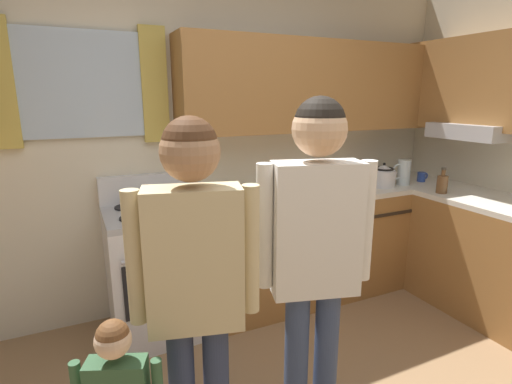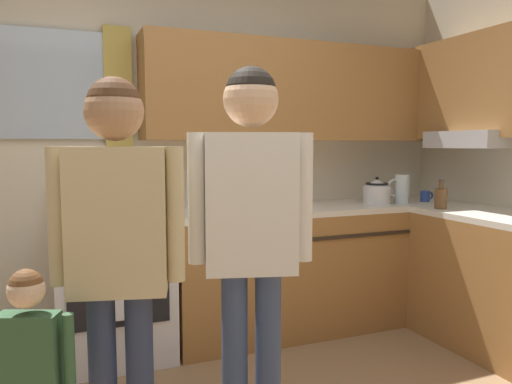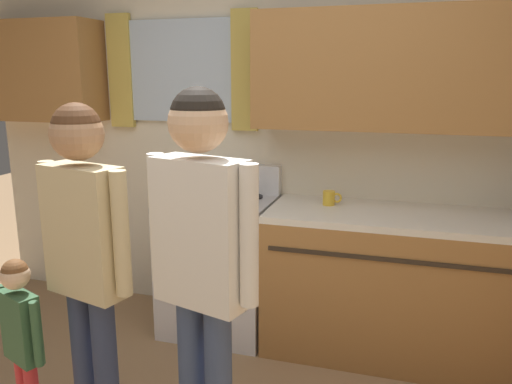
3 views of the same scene
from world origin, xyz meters
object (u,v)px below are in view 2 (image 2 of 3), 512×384
at_px(adult_in_plaid, 251,218).
at_px(mug_cobalt_blue, 425,196).
at_px(cup_terracotta, 375,196).
at_px(stove_oven, 114,284).
at_px(bottle_squat_brown, 441,198).
at_px(adult_holding_child, 118,237).
at_px(stovetop_kettle, 377,192).
at_px(small_child, 30,368).
at_px(mug_mustard_yellow, 217,202).
at_px(water_pitcher, 401,189).

bearing_deg(adult_in_plaid, mug_cobalt_blue, 31.61).
relative_size(mug_cobalt_blue, cup_terracotta, 1.05).
height_order(stove_oven, cup_terracotta, stove_oven).
xyz_separation_m(bottle_squat_brown, cup_terracotta, (-0.15, 0.56, -0.04)).
height_order(stove_oven, adult_holding_child, adult_holding_child).
xyz_separation_m(mug_cobalt_blue, stovetop_kettle, (-0.47, -0.01, 0.05)).
bearing_deg(adult_in_plaid, small_child, -175.65).
xyz_separation_m(bottle_squat_brown, mug_cobalt_blue, (0.20, 0.39, -0.03)).
relative_size(bottle_squat_brown, small_child, 0.22).
relative_size(mug_mustard_yellow, mug_cobalt_blue, 1.05).
distance_m(stovetop_kettle, water_pitcher, 0.21).
distance_m(cup_terracotta, stovetop_kettle, 0.23).
relative_size(cup_terracotta, water_pitcher, 0.49).
bearing_deg(stovetop_kettle, adult_holding_child, -149.72).
height_order(mug_mustard_yellow, water_pitcher, water_pitcher).
xyz_separation_m(mug_cobalt_blue, water_pitcher, (-0.26, -0.03, 0.07)).
height_order(stove_oven, stovetop_kettle, stovetop_kettle).
xyz_separation_m(stove_oven, adult_in_plaid, (0.43, -1.29, 0.58)).
distance_m(bottle_squat_brown, cup_terracotta, 0.58).
distance_m(cup_terracotta, adult_in_plaid, 2.10).
height_order(bottle_squat_brown, stovetop_kettle, stovetop_kettle).
bearing_deg(adult_holding_child, stove_oven, 85.32).
xyz_separation_m(water_pitcher, adult_in_plaid, (-1.68, -1.17, 0.03)).
height_order(mug_cobalt_blue, stovetop_kettle, stovetop_kettle).
height_order(mug_mustard_yellow, adult_holding_child, adult_holding_child).
relative_size(bottle_squat_brown, mug_cobalt_blue, 1.79).
height_order(mug_mustard_yellow, mug_cobalt_blue, mug_mustard_yellow).
height_order(bottle_squat_brown, mug_cobalt_blue, bottle_squat_brown).
bearing_deg(stove_oven, cup_terracotta, 2.04).
xyz_separation_m(stovetop_kettle, adult_in_plaid, (-1.47, -1.18, 0.05)).
bearing_deg(small_child, stovetop_kettle, 28.23).
bearing_deg(adult_holding_child, adult_in_plaid, -1.08).
distance_m(mug_mustard_yellow, small_child, 1.87).
relative_size(stove_oven, cup_terracotta, 10.11).
xyz_separation_m(mug_cobalt_blue, adult_in_plaid, (-1.94, -1.19, 0.10)).
bearing_deg(small_child, adult_holding_child, 13.34).
height_order(stovetop_kettle, water_pitcher, water_pitcher).
relative_size(cup_terracotta, adult_holding_child, 0.07).
relative_size(bottle_squat_brown, cup_terracotta, 1.88).
distance_m(mug_cobalt_blue, adult_holding_child, 2.74).
relative_size(adult_holding_child, adult_in_plaid, 0.96).
distance_m(bottle_squat_brown, water_pitcher, 0.37).
height_order(stovetop_kettle, small_child, stovetop_kettle).
relative_size(cup_terracotta, adult_in_plaid, 0.07).
xyz_separation_m(cup_terracotta, small_child, (-2.43, -1.43, -0.36)).
bearing_deg(bottle_squat_brown, mug_cobalt_blue, 62.35).
relative_size(stove_oven, bottle_squat_brown, 5.37).
xyz_separation_m(cup_terracotta, adult_holding_child, (-2.12, -1.36, 0.06)).
height_order(mug_mustard_yellow, cup_terracotta, mug_mustard_yellow).
height_order(water_pitcher, small_child, water_pitcher).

